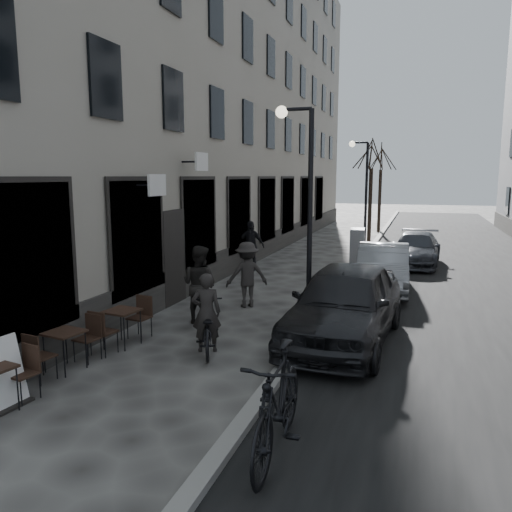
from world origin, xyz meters
The scene contains 21 objects.
ground centered at (0.00, 0.00, 0.00)m, with size 120.00×120.00×0.00m, color #363331.
road centered at (3.85, 16.00, 0.00)m, with size 7.30×60.00×0.00m, color black.
kerb centered at (0.20, 16.00, 0.06)m, with size 0.25×60.00×0.12m, color gray.
building_left centered at (-6.00, 16.50, 8.00)m, with size 4.00×35.00×16.00m, color gray.
streetlamp_near centered at (-0.17, 6.00, 3.16)m, with size 0.90×0.28×5.09m.
streetlamp_far centered at (-0.17, 18.00, 3.16)m, with size 0.90×0.28×5.09m.
tree_near centered at (-0.10, 21.00, 4.66)m, with size 2.40×2.40×5.70m.
tree_far centered at (-0.10, 27.00, 4.66)m, with size 2.40×2.40×5.70m.
bistro_set_b centered at (-3.57, 1.80, 0.45)m, with size 0.68×1.52×0.87m.
bistro_set_c centered at (-3.35, 3.30, 0.47)m, with size 0.69×1.57×0.91m.
sign_board centered at (-3.46, 0.33, 0.44)m, with size 0.42×0.65×1.08m.
utility_cabinet centered at (0.10, 14.39, 0.74)m, with size 0.54×0.98×1.47m, color slate.
bicycle centered at (-1.55, 3.55, 0.49)m, with size 0.65×1.88×0.99m, color black.
cyclist_rider centered at (-1.55, 3.55, 0.81)m, with size 0.59×0.39×1.61m, color #272321.
pedestrian_near centered at (-2.52, 5.33, 0.94)m, with size 0.92×0.71×1.88m, color black.
pedestrian_mid centered at (-1.94, 7.10, 0.88)m, with size 1.14×0.66×1.77m, color #2D2A27.
pedestrian_far centered at (-3.60, 12.19, 0.93)m, with size 1.09×0.45×1.86m, color black.
car_near centered at (1.00, 5.02, 0.84)m, with size 1.98×4.92×1.68m, color black.
car_mid centered at (1.39, 10.28, 0.71)m, with size 1.50×4.31×1.42m, color gray.
car_far centered at (2.30, 15.34, 0.64)m, with size 1.78×4.39×1.27m, color #34363D.
moped centered at (0.85, 0.34, 0.69)m, with size 0.65×2.31×1.39m, color black.
Camera 1 is at (2.45, -5.32, 3.50)m, focal length 35.00 mm.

